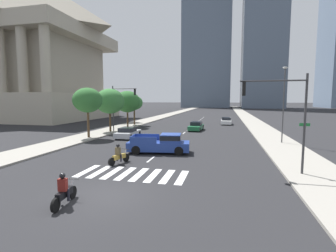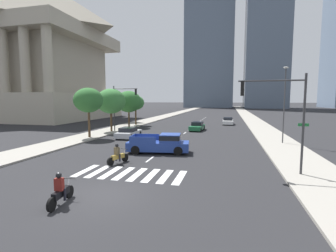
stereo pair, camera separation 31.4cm
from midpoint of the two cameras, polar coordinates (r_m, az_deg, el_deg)
ground_plane at (r=13.04m, az=-14.78°, el=-15.06°), size 800.00×800.00×0.00m
sidewalk_east at (r=41.34m, az=20.31°, el=-0.70°), size 4.00×260.00×0.15m
sidewalk_west at (r=44.34m, az=-9.58°, el=0.02°), size 4.00×260.00×0.15m
crosswalk_near at (r=16.20m, az=-8.64°, el=-10.70°), size 6.75×2.84×0.01m
lane_divider_center at (r=43.05m, az=5.15°, el=-0.20°), size 0.14×50.00×0.01m
motorcycle_lead at (r=12.36m, az=-23.21°, el=-13.66°), size 0.70×2.07×1.49m
motorcycle_trailing at (r=18.67m, az=-11.56°, el=-6.67°), size 0.98×2.02×1.49m
pickup_truck at (r=22.01m, az=-1.86°, el=-4.02°), size 5.57×2.70×1.67m
sedan_silver_0 at (r=31.17m, az=-9.34°, el=-1.54°), size 2.01×4.73×1.27m
sedan_green_1 at (r=38.27m, az=6.17°, el=-0.10°), size 2.00×4.68×1.29m
sedan_white_2 at (r=48.43m, az=12.90°, el=1.08°), size 1.91×4.48×1.30m
traffic_signal_near at (r=16.66m, az=23.75°, el=4.13°), size 4.11×0.28×6.03m
traffic_signal_far at (r=36.00m, az=-10.85°, el=5.61°), size 3.84×0.28×6.40m
street_lamp_east at (r=28.61m, az=24.50°, el=5.52°), size 0.50×0.24×7.83m
street_tree_nearest at (r=31.36m, az=-18.08°, el=5.57°), size 3.46×3.46×5.90m
street_tree_second at (r=36.50m, az=-13.33°, el=5.49°), size 4.13×4.13×6.03m
street_tree_third at (r=42.46m, az=-9.42°, el=5.46°), size 4.18×4.18×5.93m
street_tree_fourth at (r=45.44m, az=-7.88°, el=5.23°), size 3.05×3.05×5.23m
war_memorial at (r=70.46m, az=-27.67°, el=15.44°), size 28.89×28.89×33.24m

